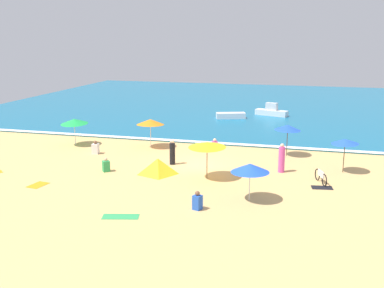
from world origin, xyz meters
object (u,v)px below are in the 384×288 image
beachgoer_2 (215,145)px  beachgoer_5 (95,148)px  beach_tent (158,166)px  beachgoer_4 (197,201)px  beachgoer_1 (282,159)px  beach_umbrella_2 (250,168)px  beach_umbrella_5 (74,121)px  beach_umbrella_6 (288,128)px  parked_bicycle (321,176)px  small_boat_0 (231,116)px  small_boat_1 (272,111)px  beach_umbrella_4 (150,122)px  beachgoer_3 (106,166)px  beachgoer_0 (172,153)px  beach_umbrella_1 (345,142)px  beach_umbrella_3 (207,145)px

beachgoer_2 → beachgoer_5: beachgoer_5 is taller
beach_tent → beachgoer_4: 6.36m
beachgoer_1 → beach_umbrella_2: bearing=-102.1°
beach_umbrella_5 → beach_umbrella_6: bearing=3.5°
parked_bicycle → beachgoer_1: bearing=146.8°
beach_umbrella_2 → small_boat_0: bearing=102.9°
beachgoer_4 → beach_umbrella_6: bearing=73.2°
small_boat_0 → beachgoer_5: bearing=-113.1°
beachgoer_2 → small_boat_1: 16.02m
beachgoer_2 → beach_umbrella_4: bearing=-175.4°
beachgoer_3 → small_boat_0: bearing=78.1°
beach_umbrella_5 → beachgoer_0: beach_umbrella_5 is taller
small_boat_1 → beachgoer_3: bearing=-109.4°
beach_umbrella_2 → beachgoer_5: beach_umbrella_2 is taller
beach_umbrella_1 → beachgoer_3: beach_umbrella_1 is taller
parked_bicycle → beachgoer_4: bearing=-134.5°
parked_bicycle → small_boat_0: bearing=115.1°
beachgoer_5 → beachgoer_0: bearing=-10.9°
parked_bicycle → beachgoer_5: bearing=170.3°
beach_umbrella_3 → beach_umbrella_4: (-5.98, 6.50, -0.10)m
beachgoer_3 → beachgoer_0: bearing=37.1°
beach_tent → beachgoer_2: bearing=73.5°
parked_bicycle → beachgoer_5: size_ratio=1.75×
beachgoer_2 → beach_tent: bearing=-106.5°
beachgoer_2 → beachgoer_3: bearing=-127.2°
beach_umbrella_2 → beachgoer_2: beach_umbrella_2 is taller
beach_umbrella_3 → beachgoer_2: (-1.04, 6.90, -1.70)m
beach_umbrella_4 → beach_tent: beach_umbrella_4 is taller
beachgoer_2 → small_boat_1: bearing=80.5°
beachgoer_0 → beachgoer_3: (-3.57, -2.70, -0.42)m
beachgoer_0 → parked_bicycle: bearing=-8.9°
beachgoer_0 → beachgoer_1: 7.19m
beachgoer_5 → beach_umbrella_3: bearing=-21.4°
beach_tent → beachgoer_5: (-6.08, 3.67, -0.10)m
small_boat_1 → beach_umbrella_4: bearing=-115.1°
beach_tent → small_boat_0: 19.99m
beach_umbrella_1 → parked_bicycle: bearing=-117.9°
beach_umbrella_1 → beachgoer_4: bearing=-130.3°
parked_bicycle → small_boat_1: (-5.06, 21.83, 0.15)m
beach_umbrella_6 → beachgoer_1: size_ratio=1.23×
beach_umbrella_5 → small_boat_0: size_ratio=0.83×
beach_tent → small_boat_1: bearing=78.3°
beach_umbrella_1 → small_boat_1: size_ratio=0.62×
beach_umbrella_4 → beach_umbrella_5: bearing=-171.9°
beachgoer_1 → beachgoer_4: 8.39m
beachgoer_0 → small_boat_0: beachgoer_0 is taller
beach_umbrella_1 → beach_umbrella_2: 8.27m
beach_umbrella_3 → beach_umbrella_5: bearing=154.7°
beach_umbrella_4 → small_boat_0: beach_umbrella_4 is taller
beach_umbrella_4 → beach_umbrella_6: 10.27m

